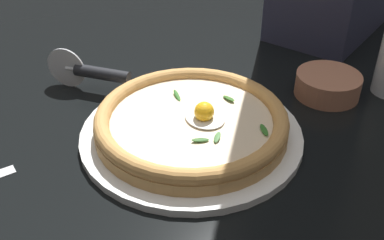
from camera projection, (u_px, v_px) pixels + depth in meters
ground_plane at (207, 158)px, 0.71m from camera, size 2.40×2.40×0.03m
pizza_plate at (192, 134)px, 0.72m from camera, size 0.34×0.34×0.01m
pizza at (192, 121)px, 0.71m from camera, size 0.29×0.29×0.05m
side_bowl at (327, 85)px, 0.82m from camera, size 0.11×0.11×0.04m
pizza_cutter at (93, 72)px, 0.82m from camera, size 0.14×0.10×0.07m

